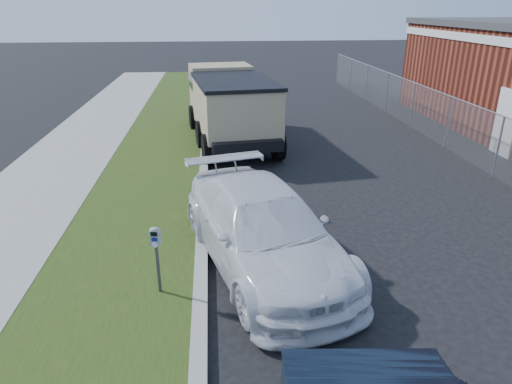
{
  "coord_description": "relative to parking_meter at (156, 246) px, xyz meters",
  "views": [
    {
      "loc": [
        -2.28,
        -8.05,
        4.74
      ],
      "look_at": [
        -1.4,
        1.0,
        1.0
      ],
      "focal_mm": 32.0,
      "sensor_mm": 36.0,
      "label": 1
    }
  ],
  "objects": [
    {
      "name": "chainlink_fence",
      "position": [
        9.29,
        8.25,
        0.24
      ],
      "size": [
        0.06,
        30.06,
        30.0
      ],
      "color": "slate",
      "rests_on": "ground"
    },
    {
      "name": "white_wagon",
      "position": [
        1.91,
        1.01,
        -0.25
      ],
      "size": [
        3.48,
        5.69,
        1.54
      ],
      "primitive_type": "imported",
      "rotation": [
        0.0,
        0.0,
        0.27
      ],
      "color": "white",
      "rests_on": "ground"
    },
    {
      "name": "dump_truck",
      "position": [
        1.64,
        9.87,
        0.41
      ],
      "size": [
        3.3,
        6.76,
        2.55
      ],
      "rotation": [
        0.0,
        0.0,
        0.13
      ],
      "color": "black",
      "rests_on": "ground"
    },
    {
      "name": "streetside",
      "position": [
        -2.27,
        3.25,
        -0.95
      ],
      "size": [
        6.12,
        50.0,
        0.15
      ],
      "color": "gray",
      "rests_on": "ground"
    },
    {
      "name": "parking_meter",
      "position": [
        0.0,
        0.0,
        0.0
      ],
      "size": [
        0.19,
        0.14,
        1.25
      ],
      "rotation": [
        0.0,
        0.0,
        -0.17
      ],
      "color": "#3F4247",
      "rests_on": "ground"
    },
    {
      "name": "ground",
      "position": [
        3.29,
        1.25,
        -1.02
      ],
      "size": [
        120.0,
        120.0,
        0.0
      ],
      "primitive_type": "plane",
      "color": "black",
      "rests_on": "ground"
    }
  ]
}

